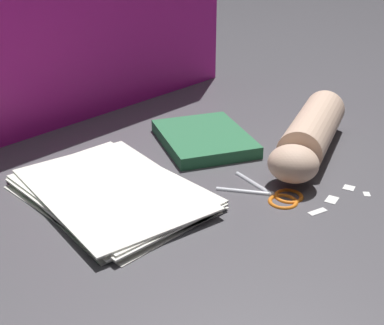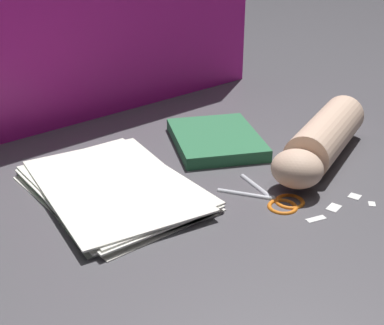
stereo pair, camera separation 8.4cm
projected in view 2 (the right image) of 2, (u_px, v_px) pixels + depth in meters
ground_plane at (155, 202)px, 0.84m from camera, size 6.00×6.00×0.00m
paper_stack at (113, 188)px, 0.87m from camera, size 0.24×0.33×0.02m
book_closed at (216, 139)px, 1.04m from camera, size 0.22×0.25×0.02m
scissors at (275, 198)px, 0.85m from camera, size 0.11×0.15×0.01m
hand_forearm at (321, 141)px, 0.96m from camera, size 0.33×0.22×0.08m
paper_scrap_near at (372, 204)px, 0.84m from camera, size 0.02×0.02×0.00m
paper_scrap_mid at (355, 196)px, 0.86m from camera, size 0.02×0.02×0.00m
paper_scrap_far at (334, 207)px, 0.83m from camera, size 0.03×0.02×0.00m
paper_scrap_side at (316, 219)px, 0.80m from camera, size 0.03×0.02×0.00m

